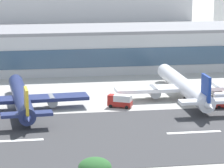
{
  "coord_description": "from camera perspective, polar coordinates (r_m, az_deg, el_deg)",
  "views": [
    {
      "loc": [
        -36.75,
        -123.31,
        37.87
      ],
      "look_at": [
        -14.1,
        22.28,
        5.37
      ],
      "focal_mm": 95.05,
      "sensor_mm": 36.0,
      "label": 1
    }
  ],
  "objects": [
    {
      "name": "runway_strip",
      "position": [
        129.85,
        8.03,
        -4.63
      ],
      "size": [
        800.0,
        39.16,
        0.08
      ],
      "primitive_type": "cube",
      "color": "#38383A",
      "rests_on": "ground_plane"
    },
    {
      "name": "service_box_truck_0",
      "position": [
        148.72,
        0.77,
        -1.6
      ],
      "size": [
        6.44,
        4.81,
        3.25
      ],
      "rotation": [
        0.0,
        0.0,
        2.68
      ],
      "color": "#B2231E",
      "rests_on": "ground_plane"
    },
    {
      "name": "airliner_gold_tail_gate_1",
      "position": [
        147.29,
        -8.72,
        -1.43
      ],
      "size": [
        33.69,
        44.11,
        9.2
      ],
      "rotation": [
        0.0,
        0.0,
        1.64
      ],
      "color": "navy",
      "rests_on": "ground_plane"
    },
    {
      "name": "runway_centreline_dash_4",
      "position": [
        129.74,
        7.89,
        -4.61
      ],
      "size": [
        12.0,
        1.2,
        0.01
      ],
      "primitive_type": "cube",
      "color": "white",
      "rests_on": "runway_strip"
    },
    {
      "name": "terminal_building",
      "position": [
        197.67,
        -2.09,
        3.44
      ],
      "size": [
        171.82,
        25.1,
        13.95
      ],
      "color": "#B7BABC",
      "rests_on": "ground_plane"
    },
    {
      "name": "runway_centreline_dash_3",
      "position": [
        124.54,
        -9.37,
        -5.4
      ],
      "size": [
        12.0,
        1.2,
        0.01
      ],
      "primitive_type": "cube",
      "color": "white",
      "rests_on": "runway_strip"
    },
    {
      "name": "airliner_navy_tail_gate_2",
      "position": [
        158.23,
        7.04,
        -0.32
      ],
      "size": [
        37.12,
        47.76,
        9.97
      ],
      "rotation": [
        0.0,
        0.0,
        1.57
      ],
      "color": "white",
      "rests_on": "ground_plane"
    },
    {
      "name": "ground_plane",
      "position": [
        134.12,
        7.45,
        -4.07
      ],
      "size": [
        1400.0,
        1400.0,
        0.0
      ],
      "primitive_type": "plane",
      "color": "#B2AFA8"
    }
  ]
}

